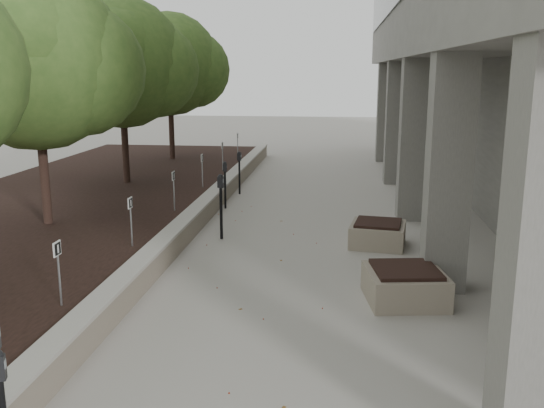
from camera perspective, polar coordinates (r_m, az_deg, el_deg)
The scene contains 17 objects.
retaining_wall at distance 14.08m, azimuth -7.70°, elevation -1.73°, with size 0.39×26.00×0.50m, color gray, non-canonical shape.
planting_bed at distance 15.40m, azimuth -21.08°, elevation -1.42°, with size 7.00×26.00×0.40m, color black.
crabapple_tree_3 at distance 13.80m, azimuth -21.35°, elevation 9.31°, with size 4.60×4.00×5.44m, color #3A5D23, non-canonical shape.
crabapple_tree_4 at distance 18.37m, azimuth -14.05°, elevation 10.41°, with size 4.60×4.00×5.44m, color #3A5D23, non-canonical shape.
crabapple_tree_5 at distance 23.12m, azimuth -9.67°, elevation 10.98°, with size 4.60×4.00×5.44m, color #3A5D23, non-canonical shape.
parking_sign_3 at distance 9.11m, azimuth -19.58°, elevation -6.26°, with size 0.04×0.22×0.96m, color black, non-canonical shape.
parking_sign_4 at distance 11.76m, azimuth -13.24°, elevation -1.67°, with size 0.04×0.22×0.96m, color black, non-canonical shape.
parking_sign_5 at distance 14.55m, azimuth -9.30°, elevation 1.22°, with size 0.04×0.22×0.96m, color black, non-canonical shape.
parking_sign_6 at distance 17.40m, azimuth -6.64°, elevation 3.16°, with size 0.04×0.22×0.96m, color black, non-canonical shape.
parking_sign_7 at distance 20.30m, azimuth -4.72°, elevation 4.55°, with size 0.04×0.22×0.96m, color black, non-canonical shape.
parking_sign_8 at distance 23.23m, azimuth -3.28°, elevation 5.59°, with size 0.04×0.22×0.96m, color black, non-canonical shape.
parking_meter_3 at distance 13.38m, azimuth -4.87°, elevation -0.27°, with size 0.15×0.10×1.48m, color black, non-canonical shape.
parking_meter_4 at distance 16.38m, azimuth -4.48°, elevation 1.81°, with size 0.13×0.09×1.30m, color black, non-canonical shape.
parking_meter_5 at distance 18.27m, azimuth -3.12°, elevation 2.97°, with size 0.13×0.09×1.31m, color black, non-canonical shape.
planter_front at distance 10.13m, azimuth 12.52°, elevation -7.46°, with size 1.23×1.23×0.57m, color gray, non-canonical shape.
planter_back at distance 13.16m, azimuth 10.01°, elevation -2.77°, with size 1.13×1.13×0.53m, color gray, non-canonical shape.
berry_scatter at distance 10.07m, azimuth -3.63°, elevation -8.97°, with size 3.30×14.10×0.02m, color maroon, non-canonical shape.
Camera 1 is at (1.59, -4.21, 3.71)m, focal length 39.62 mm.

